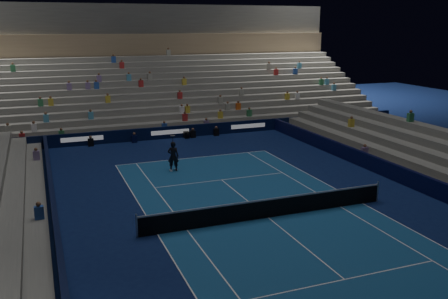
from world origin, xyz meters
name	(u,v)px	position (x,y,z in m)	size (l,w,h in m)	color
ground	(268,218)	(0.00, 0.00, 0.00)	(90.00, 90.00, 0.00)	#0B1846
court_surface	(268,218)	(0.00, 0.00, 0.01)	(10.97, 23.77, 0.01)	navy
sponsor_barrier_far	(170,132)	(0.00, 18.50, 0.50)	(44.00, 0.25, 1.00)	black
sponsor_barrier_east	(427,185)	(9.70, 0.00, 0.50)	(0.25, 37.00, 1.00)	black
sponsor_barrier_west	(57,238)	(-9.70, 0.00, 0.50)	(0.25, 37.00, 1.00)	black
grandstand_main	(144,85)	(0.00, 27.90, 3.38)	(44.00, 15.20, 11.20)	slate
tennis_net	(268,208)	(0.00, 0.00, 0.50)	(12.90, 0.10, 1.10)	#B2B2B7
tennis_player	(173,156)	(-2.20, 9.31, 0.97)	(0.71, 0.46, 1.94)	black
broadcast_camera	(187,135)	(1.30, 18.05, 0.28)	(0.41, 0.85, 0.54)	black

